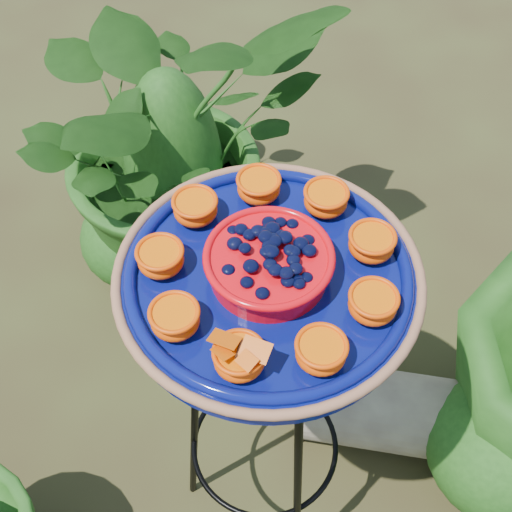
# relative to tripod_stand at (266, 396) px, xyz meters

# --- Properties ---
(ground_plane) EXTENTS (20.00, 20.00, 0.00)m
(ground_plane) POSITION_rel_tripod_stand_xyz_m (0.10, 0.01, -0.55)
(ground_plane) COLOR #302415
(ground_plane) RESTS_ON ground
(tripod_stand) EXTENTS (0.40, 0.40, 0.91)m
(tripod_stand) POSITION_rel_tripod_stand_xyz_m (0.00, 0.00, 0.00)
(tripod_stand) COLOR black
(tripod_stand) RESTS_ON ground
(feeder_dish) EXTENTS (0.56, 0.56, 0.11)m
(feeder_dish) POSITION_rel_tripod_stand_xyz_m (0.00, -0.00, 0.40)
(feeder_dish) COLOR #08105E
(feeder_dish) RESTS_ON tripod_stand
(driftwood_log) EXTENTS (0.67, 0.34, 0.21)m
(driftwood_log) POSITION_rel_tripod_stand_xyz_m (0.33, 0.31, -0.45)
(driftwood_log) COLOR tan
(driftwood_log) RESTS_ON ground
(shrub_back_left) EXTENTS (1.11, 1.13, 0.95)m
(shrub_back_left) POSITION_rel_tripod_stand_xyz_m (-0.56, 0.70, -0.08)
(shrub_back_left) COLOR #1B4612
(shrub_back_left) RESTS_ON ground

